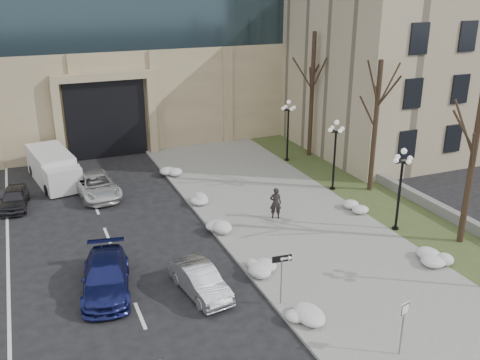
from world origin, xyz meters
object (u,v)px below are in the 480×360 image
object	(u,v)px
lamppost_d	(288,122)
box_truck	(54,168)
pedestrian	(276,203)
keep_sign	(404,318)
car_b	(200,281)
car_e	(14,198)
car_d	(96,185)
one_way_sign	(285,264)
lamppost_c	(335,146)
car_c	(106,277)
lamppost_b	(401,178)

from	to	relation	value
lamppost_d	box_truck	bearing A→B (deg)	172.42
pedestrian	keep_sign	world-z (taller)	keep_sign
car_b	car_e	size ratio (longest dim) A/B	1.05
car_d	lamppost_d	size ratio (longest dim) A/B	1.07
car_e	one_way_sign	world-z (taller)	one_way_sign
lamppost_c	car_e	bearing A→B (deg)	165.56
car_d	one_way_sign	xyz separation A→B (m)	(5.48, -15.62, 1.28)
car_e	keep_sign	xyz separation A→B (m)	(12.72, -20.15, 1.06)
box_truck	keep_sign	distance (m)	25.97
lamppost_c	lamppost_d	distance (m)	6.50
car_b	car_d	size ratio (longest dim) A/B	0.77
car_c	box_truck	bearing A→B (deg)	104.02
car_b	lamppost_b	distance (m)	12.34
car_e	keep_sign	world-z (taller)	keep_sign
car_d	car_e	distance (m)	4.85
lamppost_b	car_e	bearing A→B (deg)	149.27
box_truck	car_b	bearing A→B (deg)	-83.59
car_d	car_e	size ratio (longest dim) A/B	1.37
lamppost_b	keep_sign	bearing A→B (deg)	-127.15
car_b	one_way_sign	world-z (taller)	one_way_sign
keep_sign	lamppost_c	bearing A→B (deg)	52.45
car_b	pedestrian	world-z (taller)	pedestrian
car_e	box_truck	world-z (taller)	box_truck
box_truck	lamppost_b	size ratio (longest dim) A/B	1.41
one_way_sign	lamppost_c	world-z (taller)	lamppost_c
car_c	car_b	bearing A→B (deg)	-14.75
lamppost_b	car_b	bearing A→B (deg)	-171.21
lamppost_d	car_c	bearing A→B (deg)	-140.27
car_e	lamppost_c	size ratio (longest dim) A/B	0.78
box_truck	one_way_sign	world-z (taller)	one_way_sign
lamppost_b	lamppost_c	world-z (taller)	same
car_c	one_way_sign	xyz separation A→B (m)	(6.76, -4.01, 1.26)
car_e	car_d	bearing A→B (deg)	7.63
car_c	car_d	distance (m)	11.69
one_way_sign	keep_sign	xyz separation A→B (m)	(2.39, -4.60, -0.29)
lamppost_c	lamppost_d	size ratio (longest dim) A/B	1.00
car_e	lamppost_b	bearing A→B (deg)	-23.90
car_c	box_truck	xyz separation A→B (m)	(-0.97, 15.30, 0.27)
car_b	pedestrian	distance (m)	8.61
pedestrian	lamppost_c	xyz separation A→B (m)	(5.49, 2.67, 2.03)
car_d	one_way_sign	distance (m)	16.61
one_way_sign	lamppost_d	distance (m)	19.33
lamppost_c	box_truck	bearing A→B (deg)	152.43
car_c	pedestrian	distance (m)	10.96
car_c	lamppost_d	xyz separation A→B (m)	(15.73, 13.08, 2.35)
car_d	keep_sign	bearing A→B (deg)	-75.53
car_e	lamppost_c	bearing A→B (deg)	-7.62
box_truck	lamppost_b	distance (m)	22.69
box_truck	lamppost_c	distance (m)	18.96
pedestrian	lamppost_c	size ratio (longest dim) A/B	0.39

